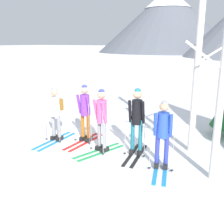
# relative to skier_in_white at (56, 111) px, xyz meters

# --- Properties ---
(ground_plane) EXTENTS (400.00, 400.00, 0.00)m
(ground_plane) POSITION_rel_skier_in_white_xyz_m (1.53, 0.07, -0.96)
(ground_plane) COLOR white
(skier_in_white) EXTENTS (0.61, 1.75, 1.71)m
(skier_in_white) POSITION_rel_skier_in_white_xyz_m (0.00, 0.00, 0.00)
(skier_in_white) COLOR #1E84D1
(skier_in_white) RESTS_ON ground
(skier_in_purple) EXTENTS (0.61, 1.69, 1.80)m
(skier_in_purple) POSITION_rel_skier_in_white_xyz_m (0.85, 0.36, 0.04)
(skier_in_purple) COLOR red
(skier_in_purple) RESTS_ON ground
(skier_in_pink) EXTENTS (0.84, 1.67, 1.81)m
(skier_in_pink) POSITION_rel_skier_in_white_xyz_m (1.70, -0.05, 0.05)
(skier_in_pink) COLOR green
(skier_in_pink) RESTS_ON ground
(skier_in_black) EXTENTS (0.60, 1.59, 1.87)m
(skier_in_black) POSITION_rel_skier_in_white_xyz_m (2.64, 0.25, 0.10)
(skier_in_black) COLOR black
(skier_in_black) RESTS_ON ground
(skier_in_blue) EXTENTS (0.73, 1.59, 1.72)m
(skier_in_blue) POSITION_rel_skier_in_white_xyz_m (3.53, -0.22, -0.01)
(skier_in_blue) COLOR #1E84D1
(skier_in_blue) RESTS_ON ground
(birch_tree_tall) EXTENTS (1.39, 0.66, 5.37)m
(birch_tree_tall) POSITION_rel_skier_in_white_xyz_m (3.93, 1.24, 1.80)
(birch_tree_tall) COLOR silver
(birch_tree_tall) RESTS_ON ground
(birch_tree_slender) EXTENTS (1.63, 0.48, 4.64)m
(birch_tree_slender) POSITION_rel_skier_in_white_xyz_m (4.72, -0.13, 1.41)
(birch_tree_slender) COLOR silver
(birch_tree_slender) RESTS_ON ground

